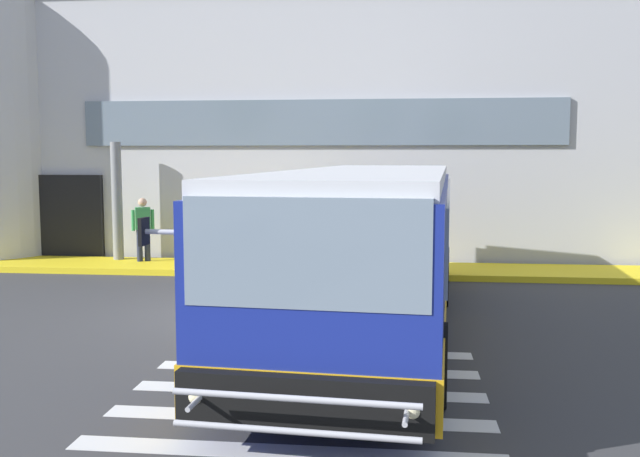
{
  "coord_description": "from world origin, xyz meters",
  "views": [
    {
      "loc": [
        3.08,
        -12.61,
        2.93
      ],
      "look_at": [
        1.57,
        1.05,
        1.5
      ],
      "focal_mm": 39.36,
      "sensor_mm": 36.0,
      "label": 1
    }
  ],
  "objects_px": {
    "bus_main_foreground": "(369,252)",
    "passenger_near_column": "(143,226)",
    "entry_support_column": "(117,201)",
    "passenger_by_doorway": "(188,226)",
    "passenger_at_curb_edge": "(198,230)"
  },
  "relations": [
    {
      "from": "entry_support_column",
      "to": "bus_main_foreground",
      "type": "xyz_separation_m",
      "value": [
        6.99,
        -6.37,
        -0.39
      ]
    },
    {
      "from": "bus_main_foreground",
      "to": "passenger_by_doorway",
      "type": "height_order",
      "value": "bus_main_foreground"
    },
    {
      "from": "bus_main_foreground",
      "to": "passenger_at_curb_edge",
      "type": "bearing_deg",
      "value": 129.97
    },
    {
      "from": "passenger_near_column",
      "to": "passenger_at_curb_edge",
      "type": "xyz_separation_m",
      "value": [
        1.7,
        -0.74,
        0.0
      ]
    },
    {
      "from": "passenger_at_curb_edge",
      "to": "passenger_by_doorway",
      "type": "bearing_deg",
      "value": 120.99
    },
    {
      "from": "passenger_near_column",
      "to": "passenger_at_curb_edge",
      "type": "relative_size",
      "value": 1.0
    },
    {
      "from": "passenger_by_doorway",
      "to": "bus_main_foreground",
      "type": "bearing_deg",
      "value": -51.08
    },
    {
      "from": "bus_main_foreground",
      "to": "passenger_at_curb_edge",
      "type": "xyz_separation_m",
      "value": [
        -4.5,
        5.36,
        -0.25
      ]
    },
    {
      "from": "passenger_near_column",
      "to": "passenger_by_doorway",
      "type": "distance_m",
      "value": 1.22
    },
    {
      "from": "bus_main_foreground",
      "to": "passenger_near_column",
      "type": "height_order",
      "value": "bus_main_foreground"
    },
    {
      "from": "entry_support_column",
      "to": "passenger_by_doorway",
      "type": "distance_m",
      "value": 2.13
    },
    {
      "from": "passenger_by_doorway",
      "to": "passenger_at_curb_edge",
      "type": "distance_m",
      "value": 0.93
    },
    {
      "from": "bus_main_foreground",
      "to": "passenger_by_doorway",
      "type": "xyz_separation_m",
      "value": [
        -4.98,
        6.16,
        -0.25
      ]
    },
    {
      "from": "bus_main_foreground",
      "to": "passenger_at_curb_edge",
      "type": "height_order",
      "value": "bus_main_foreground"
    },
    {
      "from": "entry_support_column",
      "to": "passenger_by_doorway",
      "type": "relative_size",
      "value": 1.88
    }
  ]
}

